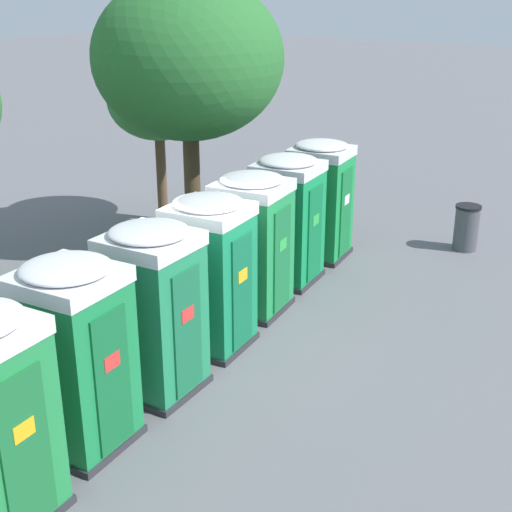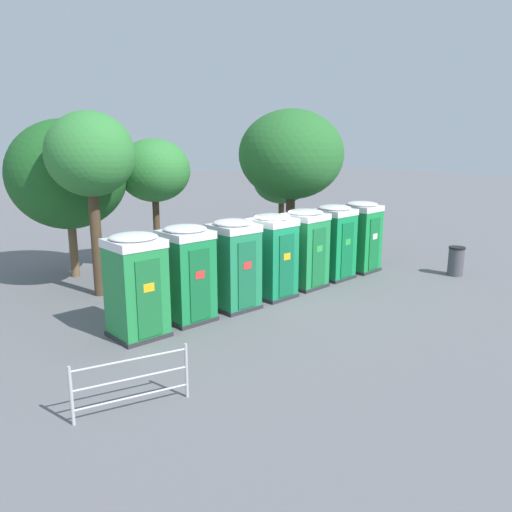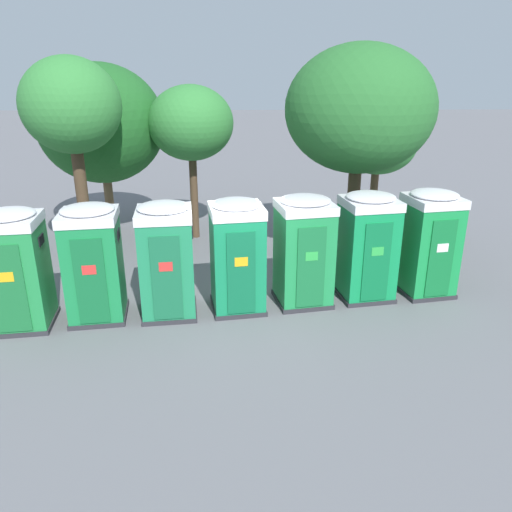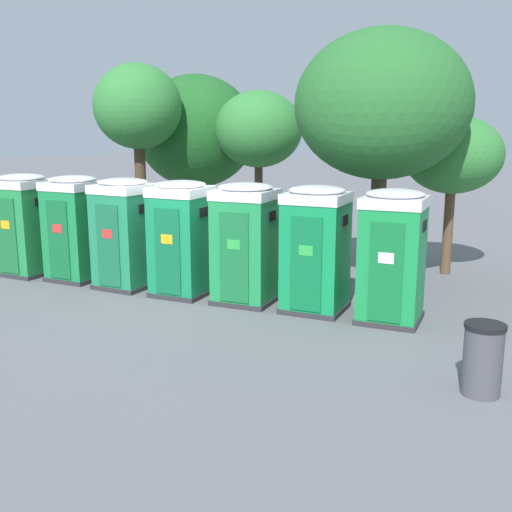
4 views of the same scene
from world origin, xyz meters
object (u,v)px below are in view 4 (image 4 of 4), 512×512
Objects in this scene: portapotty_1 at (75,228)px; portapotty_6 at (392,256)px; street_tree_3 at (453,156)px; portapotty_3 at (182,238)px; portapotty_5 at (316,249)px; street_tree_1 at (259,130)px; portapotty_2 at (125,233)px; trash_can at (483,359)px; portapotty_0 at (25,224)px; portapotty_4 at (246,243)px; street_tree_2 at (138,108)px; street_tree_0 at (382,106)px; street_tree_4 at (196,132)px.

portapotty_6 is at bearing 8.31° from portapotty_1.
portapotty_3 is at bearing -129.85° from street_tree_3.
portapotty_5 is 0.54× the size of street_tree_1.
portapotty_2 is at bearing -137.20° from street_tree_3.
street_tree_3 reaches higher than portapotty_2.
street_tree_3 is 3.86× the size of trash_can.
trash_can is at bearing -9.90° from portapotty_2.
portapotty_1 is at bearing -171.41° from portapotty_5.
portapotty_1 and portapotty_2 have the same top height.
portapotty_6 is 3.41m from trash_can.
portapotty_1 is (1.51, 0.33, 0.00)m from portapotty_0.
portapotty_2 is 3.08m from portapotty_4.
street_tree_3 is at bearing -0.46° from street_tree_1.
street_tree_1 is at bearing 88.80° from portapotty_2.
street_tree_1 is at bearing 61.99° from portapotty_0.
street_tree_2 is (-1.21, 3.53, 2.93)m from portapotty_1.
portapotty_3 is (4.56, 0.69, 0.00)m from portapotty_0.
street_tree_3 is (5.74, -0.05, -0.61)m from street_tree_1.
trash_can is at bearing -70.10° from street_tree_3.
portapotty_6 is (3.04, 0.46, 0.00)m from portapotty_4.
portapotty_6 is 3.99m from street_tree_0.
portapotty_3 reaches higher than trash_can.
street_tree_2 is (0.30, 3.86, 2.93)m from portapotty_0.
street_tree_0 reaches higher than portapotty_6.
portapotty_6 is at bearing 9.31° from portapotty_3.
street_tree_2 reaches higher than portapotty_6.
portapotty_6 is 0.54× the size of street_tree_1.
street_tree_1 is 0.86× the size of street_tree_2.
street_tree_4 is at bearing 87.43° from portapotty_0.
portapotty_3 is at bearing -169.30° from portapotty_4.
street_tree_1 is (-5.96, 4.49, 2.31)m from portapotty_6.
portapotty_0 and portapotty_2 have the same top height.
portapotty_4 is 8.33m from street_tree_4.
portapotty_0 is 1.00× the size of portapotty_6.
portapotty_3 is at bearing 8.57° from portapotty_2.
street_tree_1 is at bearing 156.40° from street_tree_0.
portapotty_3 is 6.06m from street_tree_2.
street_tree_1 is at bearing 143.00° from portapotty_6.
portapotty_2 and portapotty_6 have the same top height.
street_tree_3 is at bearing 61.08° from street_tree_0.
portapotty_5 is 6.85m from street_tree_1.
street_tree_2 is at bearing 160.29° from portapotty_5.
street_tree_4 is at bearing 175.67° from street_tree_3.
portapotty_4 is 0.44× the size of street_tree_0.
portapotty_6 is 0.46× the size of street_tree_2.
portapotty_1 is 4.74m from street_tree_2.
portapotty_0 is 4.85m from street_tree_2.
portapotty_0 is 1.00× the size of portapotty_4.
street_tree_2 is 1.02× the size of street_tree_4.
portapotty_4 is at bearing -169.96° from portapotty_5.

